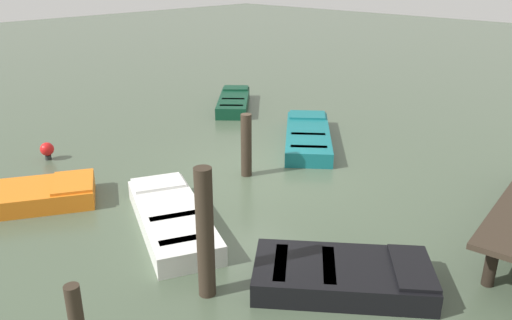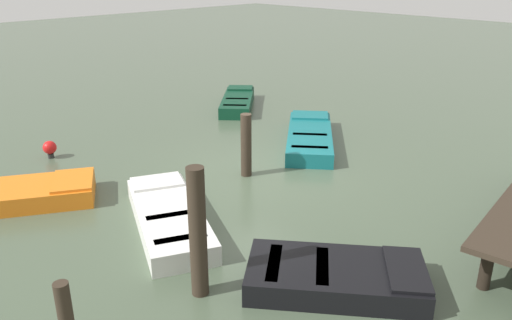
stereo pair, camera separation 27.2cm
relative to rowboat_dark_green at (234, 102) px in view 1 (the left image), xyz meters
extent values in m
plane|color=#475642|center=(3.94, 4.89, -0.22)|extent=(80.00, 80.00, 0.00)
cylinder|color=black|center=(4.75, 10.97, 0.21)|extent=(0.20, 0.20, 0.85)
cube|color=#0C3823|center=(0.02, 0.02, -0.02)|extent=(3.12, 2.97, 0.40)
cube|color=maroon|center=(0.02, 0.02, 0.12)|extent=(2.61, 2.47, 0.04)
cube|color=#0C3823|center=(-0.93, -0.84, 0.21)|extent=(1.16, 1.17, 0.06)
cube|color=maroon|center=(0.20, 0.18, 0.16)|extent=(0.69, 0.73, 0.04)
cube|color=maroon|center=(0.87, 0.79, 0.16)|extent=(0.69, 0.73, 0.04)
cube|color=#14666B|center=(1.27, 4.44, -0.02)|extent=(3.83, 3.44, 0.40)
cube|color=beige|center=(1.27, 4.44, 0.12)|extent=(3.20, 2.86, 0.04)
cube|color=#14666B|center=(0.09, 3.48, 0.21)|extent=(1.38, 1.42, 0.06)
cube|color=#9B9789|center=(1.50, 4.63, 0.16)|extent=(0.77, 0.88, 0.04)
cube|color=#9B9789|center=(2.33, 5.31, 0.16)|extent=(0.77, 0.88, 0.04)
cube|color=black|center=(6.46, 9.24, -0.02)|extent=(2.89, 3.13, 0.40)
cube|color=gray|center=(6.46, 9.24, 0.12)|extent=(2.38, 2.60, 0.04)
cube|color=black|center=(5.77, 10.12, 0.21)|extent=(1.40, 1.29, 0.06)
cube|color=#776E5D|center=(6.59, 9.07, 0.16)|extent=(1.00, 0.85, 0.04)
cube|color=#776E5D|center=(7.07, 8.45, 0.16)|extent=(1.00, 0.85, 0.04)
cube|color=orange|center=(9.16, 2.25, -0.02)|extent=(4.06, 3.17, 0.40)
cube|color=orange|center=(7.85, 3.01, 0.21)|extent=(1.37, 1.52, 0.06)
cube|color=silver|center=(7.16, 5.65, -0.02)|extent=(2.59, 3.65, 0.40)
cube|color=#334772|center=(7.16, 5.65, 0.12)|extent=(2.12, 3.06, 0.04)
cube|color=silver|center=(6.58, 4.43, 0.21)|extent=(1.32, 1.16, 0.06)
cube|color=navy|center=(7.27, 5.88, 0.16)|extent=(0.95, 0.59, 0.04)
cube|color=navy|center=(7.68, 6.74, 0.16)|extent=(0.95, 0.59, 0.04)
cylinder|color=#33281E|center=(4.20, 4.82, 0.57)|extent=(0.27, 0.27, 1.58)
cylinder|color=#33281E|center=(8.11, 7.81, 0.88)|extent=(0.28, 0.28, 2.19)
cylinder|color=#262626|center=(7.13, 0.19, -0.16)|extent=(0.16, 0.16, 0.12)
sphere|color=red|center=(7.13, 0.19, 0.08)|extent=(0.36, 0.36, 0.36)
camera|label=1|loc=(12.54, 13.12, 4.77)|focal=35.82mm
camera|label=2|loc=(12.35, 13.31, 4.77)|focal=35.82mm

